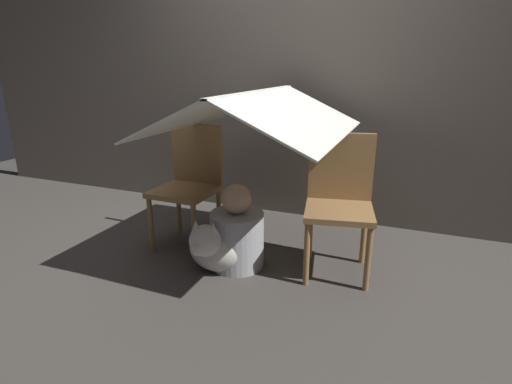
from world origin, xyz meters
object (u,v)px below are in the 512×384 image
chair_right (339,198)px  person_front (237,234)px  dog (213,247)px  chair_left (190,180)px

chair_right → person_front: 0.71m
person_front → dog: bearing=-123.4°
chair_right → dog: chair_right is taller
chair_left → chair_right: (1.09, -0.00, 0.00)m
person_front → chair_left: bearing=155.4°
chair_left → dog: chair_left is taller
chair_left → chair_right: size_ratio=1.00×
chair_left → chair_right: same height
chair_right → dog: size_ratio=2.21×
chair_right → person_front: size_ratio=1.55×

